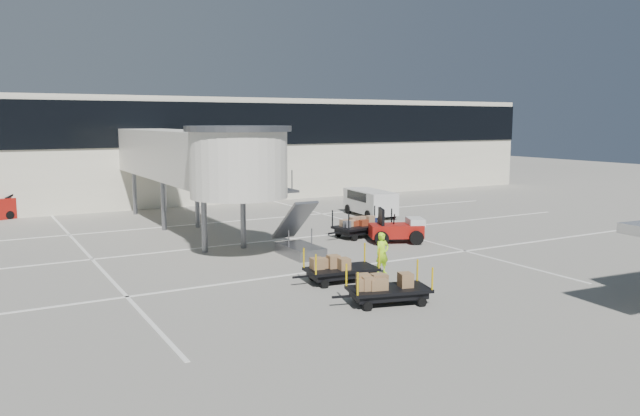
# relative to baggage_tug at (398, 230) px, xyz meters

# --- Properties ---
(ground) EXTENTS (140.00, 140.00, 0.00)m
(ground) POSITION_rel_baggage_tug_xyz_m (-4.50, -5.41, -0.65)
(ground) COLOR gray
(ground) RESTS_ON ground
(lane_markings) EXTENTS (40.00, 30.00, 0.02)m
(lane_markings) POSITION_rel_baggage_tug_xyz_m (-5.16, 3.92, -0.64)
(lane_markings) COLOR white
(lane_markings) RESTS_ON ground
(terminal) EXTENTS (64.00, 12.11, 15.20)m
(terminal) POSITION_rel_baggage_tug_xyz_m (-4.85, 24.53, 3.45)
(terminal) COLOR silver
(terminal) RESTS_ON ground
(jet_bridge) EXTENTS (5.70, 20.40, 6.03)m
(jet_bridge) POSITION_rel_baggage_tug_xyz_m (-8.47, 6.85, 3.63)
(jet_bridge) COLOR silver
(jet_bridge) RESTS_ON ground
(baggage_tug) EXTENTS (3.03, 2.61, 1.79)m
(baggage_tug) POSITION_rel_baggage_tug_xyz_m (0.00, 0.00, 0.00)
(baggage_tug) COLOR maroon
(baggage_tug) RESTS_ON ground
(suitcase_cart) EXTENTS (3.91, 1.90, 1.51)m
(suitcase_cart) POSITION_rel_baggage_tug_xyz_m (-0.71, 2.21, -0.10)
(suitcase_cart) COLOR black
(suitcase_cart) RESTS_ON ground
(box_cart_near) EXTENTS (3.49, 2.04, 1.34)m
(box_cart_near) POSITION_rel_baggage_tug_xyz_m (-6.81, -8.67, -0.09)
(box_cart_near) COLOR black
(box_cart_near) RESTS_ON ground
(box_cart_far) EXTENTS (3.48, 1.71, 1.34)m
(box_cart_far) POSITION_rel_baggage_tug_xyz_m (-6.85, -5.38, -0.16)
(box_cart_far) COLOR black
(box_cart_far) RESTS_ON ground
(ground_worker) EXTENTS (0.64, 0.43, 1.72)m
(ground_worker) POSITION_rel_baggage_tug_xyz_m (-4.56, -5.09, 0.21)
(ground_worker) COLOR #A8F419
(ground_worker) RESTS_ON ground
(minivan) EXTENTS (2.41, 4.68, 1.70)m
(minivan) POSITION_rel_baggage_tug_xyz_m (3.83, 8.28, 0.37)
(minivan) COLOR silver
(minivan) RESTS_ON ground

